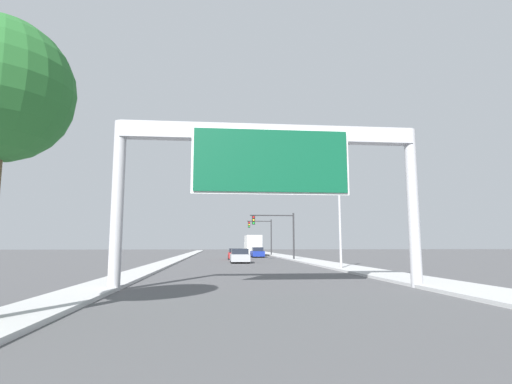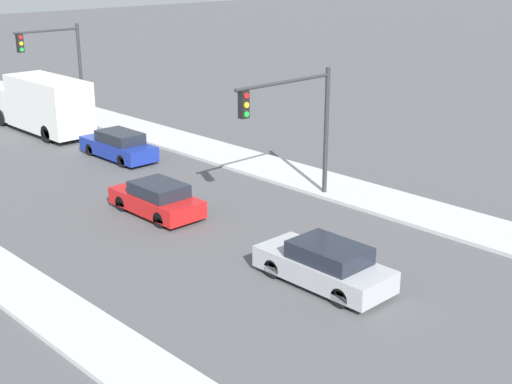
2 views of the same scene
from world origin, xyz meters
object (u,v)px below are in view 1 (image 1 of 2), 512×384
at_px(sign_gantry, 271,162).
at_px(car_near_right, 257,253).
at_px(car_far_center, 236,254).
at_px(street_lamp_right, 335,205).
at_px(car_near_center, 240,256).
at_px(traffic_light_mid_block, 263,231).
at_px(truck_box_primary, 253,245).
at_px(traffic_light_near_intersection, 278,227).

xyz_separation_m(sign_gantry, car_near_right, (3.50, 41.25, -4.76)).
height_order(car_far_center, street_lamp_right, street_lamp_right).
distance_m(car_near_center, street_lamp_right, 14.31).
relative_size(sign_gantry, traffic_light_mid_block, 2.22).
distance_m(car_far_center, traffic_light_mid_block, 18.09).
xyz_separation_m(truck_box_primary, traffic_light_near_intersection, (1.44, -19.02, 2.18)).
height_order(car_near_right, street_lamp_right, street_lamp_right).
relative_size(car_far_center, car_near_center, 0.92).
bearing_deg(street_lamp_right, traffic_light_near_intersection, 95.03).
distance_m(truck_box_primary, street_lamp_right, 37.19).
height_order(car_far_center, car_near_right, car_near_right).
bearing_deg(car_near_center, traffic_light_near_intersection, 49.87).
xyz_separation_m(traffic_light_near_intersection, street_lamp_right, (1.58, -17.91, 0.96)).
height_order(traffic_light_near_intersection, traffic_light_mid_block, traffic_light_mid_block).
xyz_separation_m(sign_gantry, car_near_center, (0.00, 24.25, -4.77)).
xyz_separation_m(car_far_center, traffic_light_mid_block, (5.42, 16.91, 3.42)).
bearing_deg(traffic_light_near_intersection, street_lamp_right, -84.97).
relative_size(car_near_center, car_near_right, 0.97).
distance_m(sign_gantry, traffic_light_mid_block, 50.42).
xyz_separation_m(car_far_center, car_near_right, (3.50, 8.06, 0.04)).
relative_size(truck_box_primary, traffic_light_near_intersection, 1.52).
height_order(car_near_right, truck_box_primary, truck_box_primary).
bearing_deg(car_far_center, truck_box_primary, 77.61).
distance_m(car_near_right, truck_box_primary, 7.94).
bearing_deg(car_near_center, truck_box_primary, 81.99).
bearing_deg(car_near_center, car_far_center, 90.00).
xyz_separation_m(car_near_center, traffic_light_near_intersection, (4.94, 5.86, 3.18)).
height_order(truck_box_primary, street_lamp_right, street_lamp_right).
xyz_separation_m(sign_gantry, car_far_center, (0.00, 33.19, -4.80)).
xyz_separation_m(truck_box_primary, traffic_light_mid_block, (1.92, 0.98, 2.39)).
bearing_deg(car_near_right, traffic_light_mid_block, 77.76).
height_order(traffic_light_mid_block, street_lamp_right, street_lamp_right).
distance_m(car_near_right, traffic_light_near_intersection, 11.67).
relative_size(sign_gantry, car_near_right, 2.82).
distance_m(car_near_center, car_near_right, 17.36).
xyz_separation_m(sign_gantry, street_lamp_right, (6.51, 12.20, -0.63)).
distance_m(car_near_right, street_lamp_right, 29.50).
relative_size(truck_box_primary, street_lamp_right, 1.05).
bearing_deg(street_lamp_right, car_far_center, 107.23).
bearing_deg(traffic_light_mid_block, car_far_center, -107.77).
bearing_deg(car_near_center, traffic_light_mid_block, 78.16).
bearing_deg(car_near_center, street_lamp_right, -61.62).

